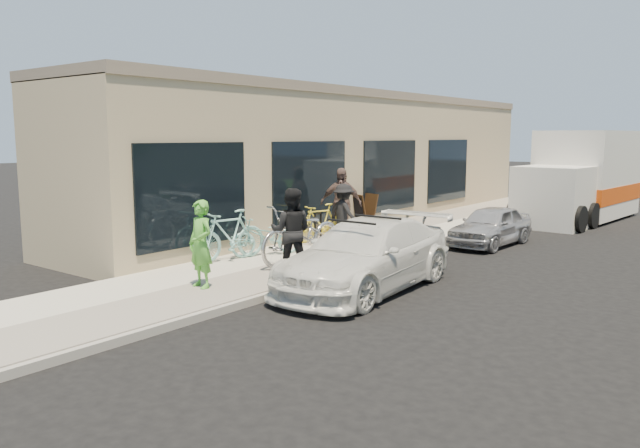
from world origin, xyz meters
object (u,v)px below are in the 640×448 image
Objects in this scene: sedan_silver at (491,226)px; bystander_a at (344,213)px; tandem_bike at (302,234)px; sedan_white at (366,255)px; cruiser_bike_c at (321,223)px; moving_truck at (581,181)px; woman_rider at (201,244)px; man_standing at (291,231)px; cruiser_bike_b at (267,236)px; bike_rack at (318,224)px; bystander_b at (341,204)px; sandwich_board at (363,211)px; cruiser_bike_a at (229,235)px.

sedan_silver is 3.89m from bystander_a.
sedan_silver is 1.28× the size of tandem_bike.
sedan_white is 4.57m from cruiser_bike_c.
woman_rider is at bearing -95.54° from moving_truck.
man_standing is 1.14× the size of bystander_a.
sedan_white is 4.34m from bystander_a.
woman_rider is at bearing -45.89° from cruiser_bike_b.
cruiser_bike_c is (-3.75, -9.58, -0.70)m from moving_truck.
bystander_b reaches higher than bike_rack.
cruiser_bike_b is (0.18, -2.11, -0.01)m from bike_rack.
sandwich_board is at bearing -116.39° from moving_truck.
bike_rack is 0.49× the size of woman_rider.
woman_rider reaches higher than cruiser_bike_c.
woman_rider is at bearing -58.53° from cruiser_bike_c.
moving_truck is at bearing 88.29° from woman_rider.
sedan_white is 12.65m from moving_truck.
bystander_a is at bearing -70.86° from bystander_b.
cruiser_bike_c is at bearing -131.38° from bystander_b.
bystander_a is (-0.81, 2.62, 0.12)m from tandem_bike.
sedan_white reaches higher than cruiser_bike_c.
woman_rider reaches higher than cruiser_bike_a.
man_standing is 1.99m from cruiser_bike_a.
tandem_bike is at bearing 120.59° from bystander_a.
cruiser_bike_c is at bearing 119.03° from cruiser_bike_b.
moving_truck reaches higher than cruiser_bike_b.
bystander_b is (0.15, 0.79, 0.47)m from bike_rack.
woman_rider is (-2.03, -8.10, 0.41)m from sedan_silver.
sandwich_board is 2.00m from bystander_b.
bike_rack is 0.48× the size of cruiser_bike_c.
woman_rider is 0.92× the size of cruiser_bike_b.
sedan_white is at bearing 160.65° from man_standing.
cruiser_bike_a is at bearing -102.91° from moving_truck.
bike_rack is 2.60m from tandem_bike.
cruiser_bike_c is at bearing 34.45° from bystander_a.
man_standing is at bearing 80.45° from woman_rider.
sedan_silver is at bearing -122.85° from bystander_a.
tandem_bike is 2.77m from cruiser_bike_c.
cruiser_bike_b is at bearing -67.23° from cruiser_bike_c.
moving_truck reaches higher than sedan_white.
bike_rack is 4.52m from sedan_silver.
moving_truck is 3.89× the size of cruiser_bike_c.
woman_rider is 0.86× the size of cruiser_bike_a.
bystander_b is (0.56, -1.88, 0.42)m from sandwich_board.
sedan_silver is at bearing 82.17° from cruiser_bike_b.
bystander_b is (-0.03, 2.90, 0.49)m from cruiser_bike_b.
woman_rider is 5.48m from bystander_a.
man_standing is at bearing -90.86° from bystander_b.
moving_truck is 13.33m from cruiser_bike_a.
moving_truck is 3.66× the size of cruiser_bike_b.
cruiser_bike_b is at bearing 163.63° from sedan_white.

